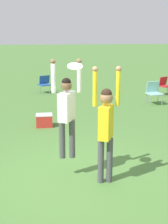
# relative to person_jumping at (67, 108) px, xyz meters

# --- Properties ---
(ground_plane) EXTENTS (120.00, 120.00, 0.00)m
(ground_plane) POSITION_rel_person_jumping_xyz_m (0.19, 0.02, -1.43)
(ground_plane) COLOR #4C7A38
(person_jumping) EXTENTS (0.59, 0.48, 1.96)m
(person_jumping) POSITION_rel_person_jumping_xyz_m (0.00, 0.00, 0.00)
(person_jumping) COLOR #4C4C51
(person_jumping) RESTS_ON ground_plane
(person_defending) EXTENTS (0.53, 0.43, 2.25)m
(person_defending) POSITION_rel_person_jumping_xyz_m (0.70, -0.35, -0.22)
(person_defending) COLOR #4C4C51
(person_defending) RESTS_ON ground_plane
(frisbee) EXTENTS (0.27, 0.26, 0.11)m
(frisbee) POSITION_rel_person_jumping_xyz_m (0.14, -0.26, 0.82)
(frisbee) COLOR white
(camping_chair_0) EXTENTS (0.70, 0.76, 0.79)m
(camping_chair_0) POSITION_rel_person_jumping_xyz_m (-0.43, 8.89, -0.97)
(camping_chair_0) COLOR gray
(camping_chair_0) RESTS_ON ground_plane
(camping_chair_1) EXTENTS (0.65, 0.69, 0.89)m
(camping_chair_1) POSITION_rel_person_jumping_xyz_m (3.90, 5.98, -0.91)
(camping_chair_1) COLOR gray
(camping_chair_1) RESTS_ON ground_plane
(camping_chair_2) EXTENTS (0.69, 0.75, 0.80)m
(camping_chair_2) POSITION_rel_person_jumping_xyz_m (5.00, 7.70, -0.95)
(camping_chair_2) COLOR gray
(camping_chair_2) RESTS_ON ground_plane
(cooler_box) EXTENTS (0.50, 0.40, 0.38)m
(cooler_box) POSITION_rel_person_jumping_xyz_m (-0.46, 3.46, -1.24)
(cooler_box) COLOR red
(cooler_box) RESTS_ON ground_plane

